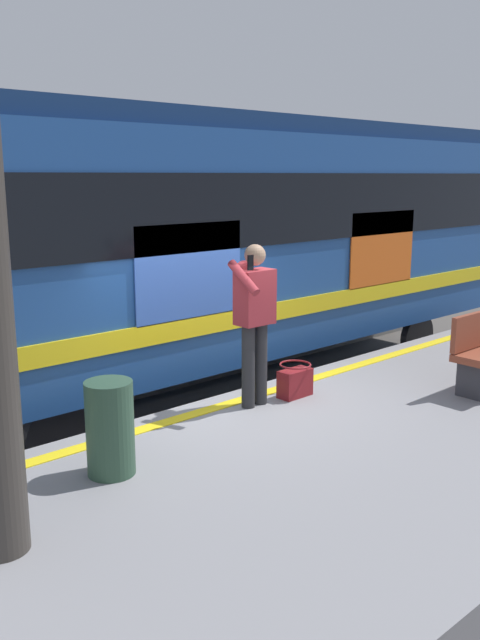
{
  "coord_description": "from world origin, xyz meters",
  "views": [
    {
      "loc": [
        4.61,
        5.44,
        3.37
      ],
      "look_at": [
        -0.02,
        0.3,
        1.87
      ],
      "focal_mm": 37.49,
      "sensor_mm": 36.0,
      "label": 1
    }
  ],
  "objects": [
    {
      "name": "ground_plane",
      "position": [
        0.0,
        0.0,
        0.0
      ],
      "size": [
        24.58,
        24.58,
        0.0
      ],
      "primitive_type": "plane",
      "color": "#4C4742"
    },
    {
      "name": "platform",
      "position": [
        0.0,
        1.92,
        0.48
      ],
      "size": [
        12.68,
        3.84,
        0.97
      ],
      "primitive_type": "cube",
      "color": "gray",
      "rests_on": "ground"
    },
    {
      "name": "safety_line",
      "position": [
        0.0,
        0.3,
        0.97
      ],
      "size": [
        12.42,
        0.16,
        0.01
      ],
      "primitive_type": "cube",
      "color": "yellow",
      "rests_on": "platform"
    },
    {
      "name": "track_rail_near",
      "position": [
        0.0,
        -1.48,
        0.08
      ],
      "size": [
        16.48,
        0.08,
        0.16
      ],
      "primitive_type": "cube",
      "color": "slate",
      "rests_on": "ground"
    },
    {
      "name": "track_rail_far",
      "position": [
        0.0,
        -2.91,
        0.08
      ],
      "size": [
        16.48,
        0.08,
        0.16
      ],
      "primitive_type": "cube",
      "color": "slate",
      "rests_on": "ground"
    },
    {
      "name": "train_carriage",
      "position": [
        -1.94,
        -2.19,
        2.53
      ],
      "size": [
        10.54,
        3.1,
        3.99
      ],
      "color": "#1E478C",
      "rests_on": "ground"
    },
    {
      "name": "passenger",
      "position": [
        -0.04,
        0.5,
        1.99
      ],
      "size": [
        0.57,
        0.55,
        1.72
      ],
      "color": "#262628",
      "rests_on": "platform"
    },
    {
      "name": "handbag",
      "position": [
        -0.57,
        0.6,
        1.14
      ],
      "size": [
        0.39,
        0.35,
        0.38
      ],
      "color": "maroon",
      "rests_on": "platform"
    },
    {
      "name": "trash_bin",
      "position": [
        1.98,
        0.94,
        1.36
      ],
      "size": [
        0.39,
        0.39,
        0.79
      ],
      "primitive_type": "cylinder",
      "color": "#2D4C38",
      "rests_on": "platform"
    }
  ]
}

